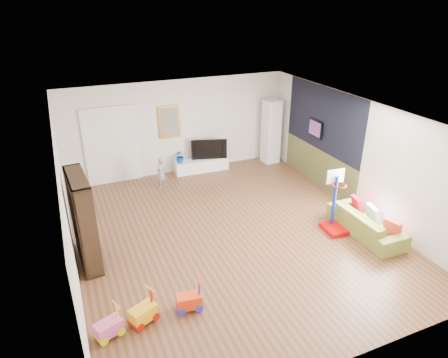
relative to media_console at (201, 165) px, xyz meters
name	(u,v)px	position (x,y,z in m)	size (l,w,h in m)	color
floor	(231,233)	(-0.58, -3.47, -0.19)	(6.50, 7.50, 0.00)	brown
ceiling	(232,114)	(-0.58, -3.47, 2.51)	(6.50, 7.50, 0.00)	white
wall_back	(178,127)	(-0.58, 0.28, 1.16)	(6.50, 0.00, 2.70)	silver
wall_front	(350,290)	(-0.58, -7.22, 1.16)	(6.50, 0.00, 2.70)	silver
wall_left	(66,208)	(-3.83, -3.47, 1.16)	(0.00, 7.50, 2.70)	white
wall_right	(357,155)	(2.67, -3.47, 1.16)	(0.00, 7.50, 2.70)	white
navy_accent	(323,119)	(2.65, -2.07, 1.66)	(0.01, 3.20, 1.70)	black
olive_wainscot	(318,167)	(2.65, -2.07, 0.31)	(0.01, 3.20, 1.00)	brown
doorway	(112,147)	(-2.48, 0.24, 0.86)	(1.45, 0.06, 2.10)	white
painting_back	(170,122)	(-0.83, 0.24, 1.36)	(0.62, 0.06, 0.92)	gold
artwork_right	(315,128)	(2.59, -1.87, 1.36)	(0.04, 0.56, 0.46)	#7F3F8C
media_console	(201,165)	(0.00, 0.00, 0.00)	(1.59, 0.40, 0.37)	white
tall_cabinet	(271,132)	(2.24, -0.14, 0.79)	(0.46, 0.46, 1.96)	white
bookshelf	(83,220)	(-3.57, -3.28, 0.73)	(0.33, 1.26, 1.84)	#312114
sofa	(366,223)	(2.12, -4.65, 0.09)	(1.87, 0.73, 0.54)	olive
basketball_hoop	(338,203)	(1.59, -4.30, 0.52)	(0.49, 0.59, 1.42)	#B20604
ride_on_yellow	(143,308)	(-2.95, -5.34, 0.10)	(0.43, 0.26, 0.57)	yellow
ride_on_orange	(189,296)	(-2.18, -5.35, 0.09)	(0.42, 0.26, 0.56)	#F13910
ride_on_pink	(108,323)	(-3.51, -5.42, 0.08)	(0.40, 0.25, 0.54)	#EB5CAB
child	(161,173)	(-1.39, -0.65, 0.25)	(0.32, 0.21, 0.88)	gray
tv	(209,148)	(0.26, 0.04, 0.49)	(1.05, 0.14, 0.60)	black
vase_plant	(180,156)	(-0.64, 0.01, 0.39)	(0.36, 0.31, 0.40)	#0A4699
pillow_left	(392,228)	(2.30, -5.21, 0.24)	(0.10, 0.37, 0.37)	red
pillow_center	(373,214)	(2.32, -4.62, 0.24)	(0.10, 0.40, 0.40)	white
pillow_right	(357,204)	(2.30, -4.10, 0.24)	(0.09, 0.35, 0.35)	red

